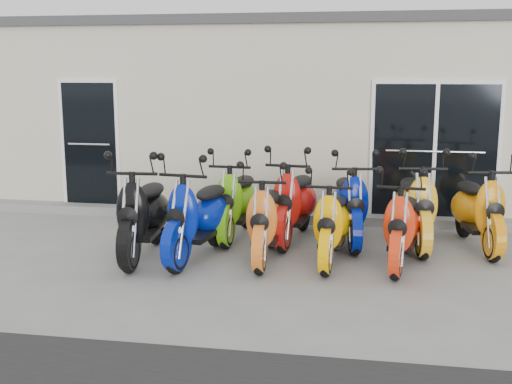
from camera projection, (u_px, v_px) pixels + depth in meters
ground at (248, 254)px, 8.73m from camera, size 80.00×80.00×0.00m
building at (294, 111)px, 13.45m from camera, size 14.00×6.00×3.20m
roof_cap at (295, 29)px, 13.13m from camera, size 14.20×6.20×0.16m
front_step at (271, 216)px, 10.66m from camera, size 14.00×0.40×0.15m
door_left at (90, 140)px, 11.13m from camera, size 1.07×0.08×2.22m
door_right at (435, 147)px, 10.15m from camera, size 2.02×0.08×2.22m
scooter_front_black at (143, 202)px, 8.47m from camera, size 0.89×2.07×1.49m
scooter_front_blue at (198, 204)px, 8.40m from camera, size 1.02×2.08×1.47m
scooter_front_orange_a at (266, 209)px, 8.35m from camera, size 0.74×1.89×1.38m
scooter_front_orange_b at (333, 213)px, 8.24m from camera, size 0.76×1.83×1.32m
scooter_front_red at (403, 214)px, 8.10m from camera, size 0.93×1.90×1.34m
scooter_back_green at (237, 191)px, 9.47m from camera, size 0.77×1.92×1.40m
scooter_back_red at (295, 192)px, 9.29m from camera, size 0.93×2.04×1.46m
scooter_back_blue at (350, 195)px, 9.17m from camera, size 0.99×2.01×1.43m
scooter_back_yellow at (416, 196)px, 8.99m from camera, size 0.91×2.05×1.47m
scooter_back_extra at (479, 199)px, 8.87m from camera, size 0.99×2.01×1.43m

